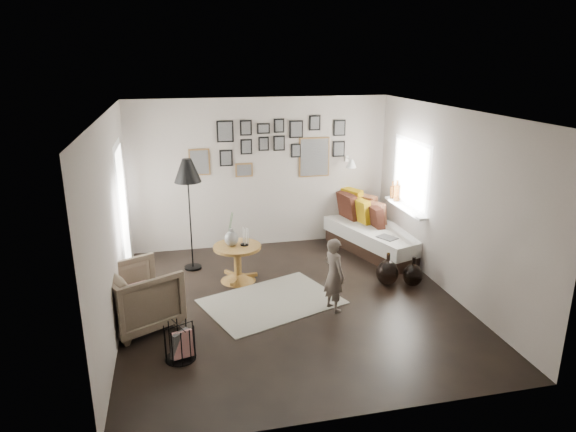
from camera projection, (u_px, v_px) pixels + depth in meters
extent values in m
plane|color=black|center=(292.00, 303.00, 7.07)|extent=(4.80, 4.80, 0.00)
plane|color=gray|center=(261.00, 173.00, 8.92)|extent=(4.50, 0.00, 4.50)
plane|color=gray|center=(356.00, 292.00, 4.45)|extent=(4.50, 0.00, 4.50)
plane|color=gray|center=(112.00, 225.00, 6.21)|extent=(0.00, 4.80, 4.80)
plane|color=gray|center=(449.00, 202.00, 7.16)|extent=(0.00, 4.80, 4.80)
plane|color=white|center=(293.00, 112.00, 6.30)|extent=(4.80, 4.80, 0.00)
plane|color=white|center=(123.00, 216.00, 7.41)|extent=(0.00, 2.14, 2.14)
plane|color=white|center=(123.00, 216.00, 7.41)|extent=(0.00, 1.88, 1.88)
plane|color=white|center=(123.00, 216.00, 7.41)|extent=(0.00, 1.93, 1.93)
plane|color=white|center=(411.00, 174.00, 8.23)|extent=(0.00, 1.30, 1.30)
plane|color=white|center=(411.00, 174.00, 8.23)|extent=(0.00, 1.14, 1.14)
cube|color=white|center=(405.00, 208.00, 8.39)|extent=(0.15, 1.32, 0.04)
cylinder|color=#8C4C14|center=(397.00, 193.00, 8.66)|extent=(0.10, 0.10, 0.28)
cylinder|color=#8C4C14|center=(393.00, 192.00, 8.83)|extent=(0.08, 0.08, 0.22)
cube|color=brown|center=(199.00, 162.00, 8.61)|extent=(0.35, 0.03, 0.45)
cube|color=black|center=(199.00, 162.00, 8.59)|extent=(0.30, 0.01, 0.40)
cube|color=black|center=(225.00, 131.00, 8.55)|extent=(0.28, 0.03, 0.36)
cube|color=black|center=(225.00, 132.00, 8.54)|extent=(0.23, 0.01, 0.31)
cube|color=black|center=(226.00, 158.00, 8.69)|extent=(0.22, 0.03, 0.28)
cube|color=black|center=(226.00, 158.00, 8.67)|extent=(0.17, 0.01, 0.23)
cube|color=black|center=(246.00, 128.00, 8.61)|extent=(0.20, 0.03, 0.26)
cube|color=black|center=(246.00, 128.00, 8.60)|extent=(0.15, 0.01, 0.21)
cube|color=black|center=(246.00, 147.00, 8.71)|extent=(0.20, 0.03, 0.26)
cube|color=black|center=(246.00, 147.00, 8.69)|extent=(0.15, 0.01, 0.21)
cube|color=black|center=(263.00, 128.00, 8.68)|extent=(0.22, 0.03, 0.18)
cube|color=black|center=(264.00, 129.00, 8.67)|extent=(0.17, 0.01, 0.13)
cube|color=black|center=(264.00, 144.00, 8.76)|extent=(0.18, 0.03, 0.24)
cube|color=black|center=(264.00, 144.00, 8.74)|extent=(0.13, 0.01, 0.19)
cube|color=black|center=(279.00, 126.00, 8.73)|extent=(0.18, 0.03, 0.24)
cube|color=black|center=(279.00, 126.00, 8.71)|extent=(0.13, 0.01, 0.19)
cube|color=black|center=(279.00, 143.00, 8.82)|extent=(0.20, 0.03, 0.26)
cube|color=black|center=(279.00, 143.00, 8.80)|extent=(0.15, 0.01, 0.21)
cube|color=black|center=(296.00, 129.00, 8.81)|extent=(0.24, 0.03, 0.30)
cube|color=black|center=(296.00, 129.00, 8.79)|extent=(0.19, 0.01, 0.25)
cube|color=black|center=(296.00, 151.00, 8.92)|extent=(0.18, 0.03, 0.24)
cube|color=black|center=(296.00, 151.00, 8.91)|extent=(0.13, 0.01, 0.19)
cube|color=brown|center=(314.00, 157.00, 9.03)|extent=(0.55, 0.03, 0.70)
cube|color=black|center=(314.00, 157.00, 9.01)|extent=(0.50, 0.01, 0.65)
cube|color=black|center=(315.00, 123.00, 8.85)|extent=(0.20, 0.03, 0.26)
cube|color=black|center=(315.00, 123.00, 8.83)|extent=(0.15, 0.01, 0.21)
cube|color=black|center=(339.00, 128.00, 8.98)|extent=(0.22, 0.03, 0.28)
cube|color=black|center=(340.00, 128.00, 8.96)|extent=(0.17, 0.01, 0.23)
cube|color=black|center=(339.00, 149.00, 9.09)|extent=(0.22, 0.03, 0.28)
cube|color=black|center=(339.00, 149.00, 9.07)|extent=(0.17, 0.01, 0.23)
cube|color=brown|center=(244.00, 170.00, 8.82)|extent=(0.30, 0.03, 0.24)
cube|color=black|center=(244.00, 170.00, 8.80)|extent=(0.25, 0.01, 0.19)
cube|color=white|center=(347.00, 159.00, 9.16)|extent=(0.06, 0.04, 0.10)
cylinder|color=white|center=(349.00, 159.00, 9.04)|extent=(0.02, 0.24, 0.02)
cone|color=white|center=(351.00, 164.00, 8.94)|extent=(0.18, 0.18, 0.14)
cube|color=beige|center=(272.00, 302.00, 7.10)|extent=(2.09, 1.78, 0.01)
cone|color=brown|center=(238.00, 277.00, 7.77)|extent=(0.53, 0.53, 0.10)
cylinder|color=brown|center=(238.00, 263.00, 7.70)|extent=(0.11, 0.11, 0.41)
cylinder|color=brown|center=(237.00, 247.00, 7.62)|extent=(0.71, 0.71, 0.04)
ellipsoid|color=black|center=(231.00, 238.00, 7.58)|extent=(0.20, 0.20, 0.22)
cylinder|color=black|center=(231.00, 230.00, 7.54)|extent=(0.06, 0.06, 0.04)
cylinder|color=black|center=(245.00, 244.00, 7.63)|extent=(0.12, 0.12, 0.02)
cube|color=black|center=(376.00, 246.00, 8.89)|extent=(1.35, 2.05, 0.22)
cube|color=beige|center=(377.00, 234.00, 8.82)|extent=(1.42, 2.13, 0.24)
cube|color=#A27609|center=(363.00, 201.00, 9.44)|extent=(0.45, 0.60, 0.56)
cube|color=#331710|center=(357.00, 205.00, 9.33)|extent=(0.32, 0.53, 0.50)
cube|color=maroon|center=(374.00, 207.00, 9.24)|extent=(0.46, 0.52, 0.48)
cube|color=#A27609|center=(366.00, 210.00, 9.07)|extent=(0.32, 0.50, 0.46)
cube|color=maroon|center=(379.00, 213.00, 8.94)|extent=(0.39, 0.47, 0.42)
cube|color=#331710|center=(376.00, 217.00, 8.78)|extent=(0.23, 0.41, 0.40)
cube|color=black|center=(387.00, 238.00, 8.26)|extent=(0.33, 0.37, 0.02)
imported|color=brown|center=(139.00, 297.00, 6.37)|extent=(1.17, 1.16, 0.79)
cube|color=beige|center=(139.00, 289.00, 6.39)|extent=(0.48, 0.49, 0.16)
cylinder|color=black|center=(193.00, 267.00, 8.23)|extent=(0.28, 0.28, 0.03)
cylinder|color=black|center=(190.00, 221.00, 8.00)|extent=(0.02, 0.02, 1.58)
cone|color=black|center=(187.00, 170.00, 7.75)|extent=(0.41, 0.41, 0.36)
cube|color=black|center=(180.00, 344.00, 5.72)|extent=(0.23, 0.23, 0.31)
cube|color=beige|center=(183.00, 344.00, 5.71)|extent=(0.24, 0.14, 0.31)
ellipsoid|color=black|center=(387.00, 273.00, 7.58)|extent=(0.33, 0.33, 0.38)
cylinder|color=black|center=(388.00, 257.00, 7.51)|extent=(0.05, 0.05, 0.12)
ellipsoid|color=black|center=(413.00, 275.00, 7.55)|extent=(0.29, 0.29, 0.34)
cylinder|color=black|center=(414.00, 261.00, 7.48)|extent=(0.05, 0.05, 0.12)
imported|color=#5C5148|center=(334.00, 275.00, 6.74)|extent=(0.35, 0.43, 1.01)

